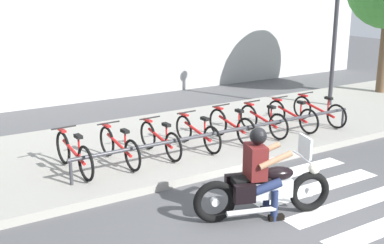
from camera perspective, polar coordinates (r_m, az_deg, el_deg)
ground_plane at (r=7.79m, az=11.75°, el=-11.38°), size 48.00×48.00×0.00m
sidewalk at (r=11.04m, az=-3.90°, el=-2.53°), size 24.00×4.40×0.15m
crosswalk_stripe_2 at (r=8.68m, az=18.11°, el=-8.94°), size 2.80×0.40×0.01m
crosswalk_stripe_3 at (r=9.16m, az=14.28°, el=-7.33°), size 2.80×0.40×0.01m
crosswalk_stripe_4 at (r=9.68m, az=10.87°, el=-5.86°), size 2.80×0.40×0.01m
motorcycle at (r=7.73m, az=8.35°, el=-7.63°), size 2.16×0.93×1.26m
rider at (r=7.57m, az=7.91°, el=-5.10°), size 0.73×0.67×1.46m
bicycle_0 at (r=9.31m, az=-13.51°, el=-3.60°), size 0.48×1.71×0.78m
bicycle_1 at (r=9.61m, az=-8.44°, el=-2.82°), size 0.48×1.68×0.74m
bicycle_2 at (r=9.98m, az=-3.72°, el=-2.02°), size 0.48×1.57×0.72m
bicycle_3 at (r=10.42m, az=0.62°, el=-1.24°), size 0.48×1.62×0.72m
bicycle_4 at (r=10.91m, az=4.60°, el=-0.44°), size 0.48×1.60×0.76m
bicycle_5 at (r=11.45m, az=8.21°, el=0.17°), size 0.48×1.60×0.74m
bicycle_6 at (r=12.04m, az=11.48°, el=0.76°), size 0.48×1.65×0.73m
bicycle_7 at (r=12.66m, az=14.44°, el=1.29°), size 0.48×1.70×0.73m
bike_rack at (r=10.20m, az=4.43°, el=-1.09°), size 6.89×0.07×0.49m
street_lamp at (r=14.51m, az=16.30°, el=11.32°), size 0.28×0.28×4.26m
building_backdrop at (r=15.77m, az=-14.25°, el=13.27°), size 24.00×1.20×6.01m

